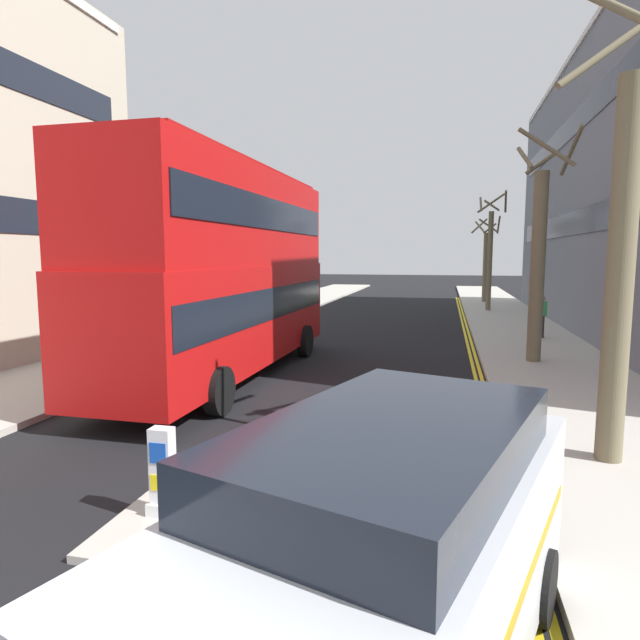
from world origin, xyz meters
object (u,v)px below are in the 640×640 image
at_px(keep_left_bollard, 163,475).
at_px(double_decker_bus_away, 227,266).
at_px(taxi_minivan, 378,566).
at_px(pedestrian_far, 542,316).

distance_m(keep_left_bollard, double_decker_bus_away, 8.41).
height_order(keep_left_bollard, taxi_minivan, taxi_minivan).
xyz_separation_m(double_decker_bus_away, taxi_minivan, (5.30, -9.80, -1.96)).
relative_size(double_decker_bus_away, taxi_minivan, 2.10).
bearing_deg(double_decker_bus_away, pedestrian_far, 42.23).
distance_m(double_decker_bus_away, pedestrian_far, 12.86).
bearing_deg(keep_left_bollard, double_decker_bus_away, 107.05).
xyz_separation_m(keep_left_bollard, double_decker_bus_away, (-2.36, 7.70, 2.42)).
xyz_separation_m(keep_left_bollard, taxi_minivan, (2.94, -2.10, 0.46)).
height_order(keep_left_bollard, pedestrian_far, pedestrian_far).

